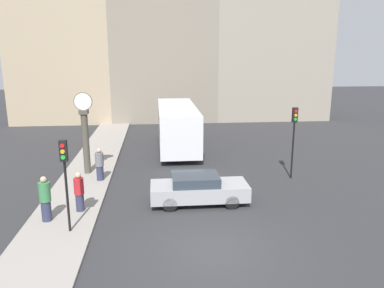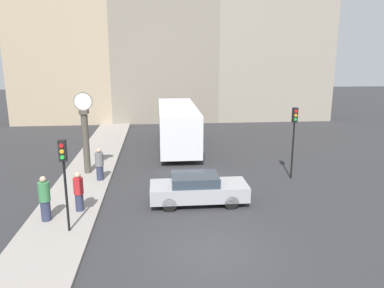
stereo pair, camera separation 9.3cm
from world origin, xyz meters
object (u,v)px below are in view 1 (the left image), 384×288
object	(u,v)px
traffic_light_near	(65,167)
pedestrian_green_hoodie	(45,199)
pedestrian_red_top	(79,192)
traffic_light_far	(294,128)
sedan_car	(198,189)
street_clock	(85,135)
bus_distant	(177,125)
pedestrian_grey_jacket	(100,165)

from	to	relation	value
traffic_light_near	pedestrian_green_hoodie	size ratio (longest dim) A/B	1.90
pedestrian_green_hoodie	pedestrian_red_top	xyz separation A→B (m)	(1.12, 0.84, -0.07)
traffic_light_near	traffic_light_far	xyz separation A→B (m)	(10.37, 5.32, 0.13)
sedan_car	traffic_light_far	world-z (taller)	traffic_light_far
street_clock	bus_distant	bearing A→B (deg)	45.63
sedan_car	traffic_light_near	bearing A→B (deg)	-154.53
sedan_car	pedestrian_grey_jacket	bearing A→B (deg)	145.13
sedan_car	pedestrian_red_top	size ratio (longest dim) A/B	2.56
pedestrian_green_hoodie	pedestrian_red_top	bearing A→B (deg)	36.82
bus_distant	traffic_light_far	bearing A→B (deg)	-51.11
sedan_car	bus_distant	xyz separation A→B (m)	(-0.34, 9.93, 1.01)
traffic_light_near	pedestrian_red_top	size ratio (longest dim) A/B	2.06
bus_distant	traffic_light_near	xyz separation A→B (m)	(-4.71, -12.34, 0.90)
traffic_light_far	street_clock	world-z (taller)	street_clock
bus_distant	pedestrian_red_top	world-z (taller)	bus_distant
pedestrian_green_hoodie	pedestrian_red_top	size ratio (longest dim) A/B	1.09
pedestrian_green_hoodie	bus_distant	bearing A→B (deg)	62.93
traffic_light_near	sedan_car	bearing A→B (deg)	25.47
sedan_car	traffic_light_near	size ratio (longest dim) A/B	1.24
street_clock	traffic_light_far	bearing A→B (deg)	-8.63
sedan_car	pedestrian_red_top	bearing A→B (deg)	-173.50
bus_distant	pedestrian_red_top	distance (m)	11.52
traffic_light_far	street_clock	bearing A→B (deg)	171.37
sedan_car	traffic_light_near	distance (m)	5.91
pedestrian_grey_jacket	pedestrian_green_hoodie	bearing A→B (deg)	-106.67
pedestrian_red_top	street_clock	bearing A→B (deg)	96.31
pedestrian_green_hoodie	pedestrian_red_top	world-z (taller)	pedestrian_green_hoodie
street_clock	pedestrian_grey_jacket	bearing A→B (deg)	-56.14
pedestrian_green_hoodie	pedestrian_grey_jacket	distance (m)	4.91
traffic_light_near	pedestrian_red_top	bearing A→B (deg)	88.81
sedan_car	traffic_light_far	distance (m)	6.40
traffic_light_near	traffic_light_far	bearing A→B (deg)	27.18
sedan_car	bus_distant	bearing A→B (deg)	91.96
pedestrian_green_hoodie	pedestrian_grey_jacket	bearing A→B (deg)	73.33
pedestrian_green_hoodie	traffic_light_far	bearing A→B (deg)	20.70
sedan_car	street_clock	world-z (taller)	street_clock
sedan_car	bus_distant	distance (m)	9.99
pedestrian_red_top	pedestrian_green_hoodie	bearing A→B (deg)	-143.18
sedan_car	pedestrian_green_hoodie	world-z (taller)	pedestrian_green_hoodie
pedestrian_red_top	pedestrian_grey_jacket	xyz separation A→B (m)	(0.29, 3.87, 0.00)
pedestrian_red_top	pedestrian_grey_jacket	bearing A→B (deg)	85.75
street_clock	pedestrian_grey_jacket	xyz separation A→B (m)	(0.86, -1.28, -1.30)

